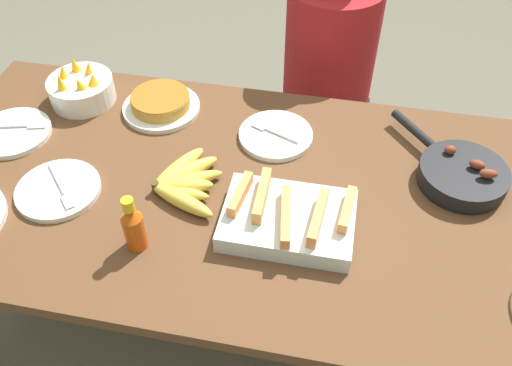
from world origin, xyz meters
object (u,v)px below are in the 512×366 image
object	(u,v)px
melon_tray	(288,218)
person_figure	(324,104)
empty_plate_mid_edge	(13,133)
skillet	(461,174)
empty_plate_far_left	(58,190)
fruit_bowl_mango	(81,89)
frittata_plate_center	(161,104)
hot_sauce_bottle	(133,226)
empty_plate_near_front	(276,135)
banana_bunch	(183,182)

from	to	relation	value
melon_tray	person_figure	bearing A→B (deg)	88.29
melon_tray	empty_plate_mid_edge	bearing A→B (deg)	167.45
melon_tray	skillet	size ratio (longest dim) A/B	0.93
empty_plate_far_left	fruit_bowl_mango	xyz separation A→B (m)	(-0.10, 0.38, 0.03)
melon_tray	frittata_plate_center	distance (m)	0.58
frittata_plate_center	empty_plate_far_left	xyz separation A→B (m)	(-0.15, -0.38, -0.02)
empty_plate_far_left	melon_tray	bearing A→B (deg)	0.07
empty_plate_mid_edge	person_figure	world-z (taller)	person_figure
hot_sauce_bottle	frittata_plate_center	bearing A→B (deg)	101.85
skillet	hot_sauce_bottle	xyz separation A→B (m)	(-0.76, -0.36, 0.04)
empty_plate_near_front	person_figure	size ratio (longest dim) A/B	0.17
melon_tray	skillet	distance (m)	0.48
skillet	frittata_plate_center	size ratio (longest dim) A/B	1.46
empty_plate_far_left	hot_sauce_bottle	xyz separation A→B (m)	(0.26, -0.12, 0.06)
banana_bunch	melon_tray	size ratio (longest dim) A/B	0.82
fruit_bowl_mango	hot_sauce_bottle	world-z (taller)	hot_sauce_bottle
person_figure	frittata_plate_center	bearing A→B (deg)	-138.56
person_figure	hot_sauce_bottle	bearing A→B (deg)	-111.66
melon_tray	empty_plate_near_front	size ratio (longest dim) A/B	1.49
banana_bunch	empty_plate_mid_edge	xyz separation A→B (m)	(-0.54, 0.11, -0.01)
melon_tray	empty_plate_near_front	bearing A→B (deg)	104.87
empty_plate_far_left	empty_plate_mid_edge	world-z (taller)	same
hot_sauce_bottle	melon_tray	bearing A→B (deg)	20.00
banana_bunch	fruit_bowl_mango	size ratio (longest dim) A/B	1.31
empty_plate_near_front	empty_plate_mid_edge	xyz separation A→B (m)	(-0.74, -0.14, 0.00)
banana_bunch	empty_plate_near_front	xyz separation A→B (m)	(0.20, 0.24, -0.01)
melon_tray	empty_plate_far_left	size ratio (longest dim) A/B	1.45
skillet	fruit_bowl_mango	distance (m)	1.12
skillet	frittata_plate_center	distance (m)	0.88
skillet	fruit_bowl_mango	world-z (taller)	fruit_bowl_mango
melon_tray	hot_sauce_bottle	distance (m)	0.36
hot_sauce_bottle	empty_plate_near_front	bearing A→B (deg)	60.13
frittata_plate_center	empty_plate_near_front	world-z (taller)	frittata_plate_center
banana_bunch	empty_plate_mid_edge	bearing A→B (deg)	168.78
frittata_plate_center	empty_plate_mid_edge	distance (m)	0.43
frittata_plate_center	empty_plate_mid_edge	xyz separation A→B (m)	(-0.38, -0.19, -0.02)
hot_sauce_bottle	skillet	bearing A→B (deg)	25.65
banana_bunch	empty_plate_far_left	bearing A→B (deg)	-165.97
fruit_bowl_mango	hot_sauce_bottle	xyz separation A→B (m)	(0.36, -0.50, 0.03)
skillet	empty_plate_mid_edge	size ratio (longest dim) A/B	1.57
empty_plate_far_left	banana_bunch	bearing A→B (deg)	14.03
melon_tray	person_figure	world-z (taller)	person_figure
fruit_bowl_mango	melon_tray	bearing A→B (deg)	-28.55
empty_plate_mid_edge	banana_bunch	bearing A→B (deg)	-11.22
banana_bunch	hot_sauce_bottle	world-z (taller)	hot_sauce_bottle
frittata_plate_center	fruit_bowl_mango	xyz separation A→B (m)	(-0.25, 0.00, 0.02)
empty_plate_near_front	fruit_bowl_mango	distance (m)	0.61
banana_bunch	empty_plate_mid_edge	world-z (taller)	banana_bunch
banana_bunch	empty_plate_mid_edge	distance (m)	0.55
melon_tray	hot_sauce_bottle	bearing A→B (deg)	-160.00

